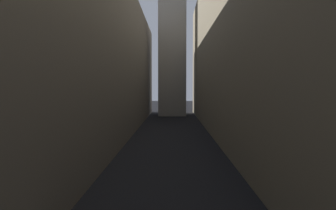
# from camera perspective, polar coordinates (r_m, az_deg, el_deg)

# --- Properties ---
(ground_plane) EXTENTS (264.00, 264.00, 0.00)m
(ground_plane) POSITION_cam_1_polar(r_m,az_deg,el_deg) (43.21, 0.53, -6.26)
(ground_plane) COLOR black
(building_block_left) EXTENTS (13.14, 108.00, 20.99)m
(building_block_left) POSITION_cam_1_polar(r_m,az_deg,el_deg) (46.45, -14.64, 7.27)
(building_block_left) COLOR #60594F
(building_block_left) RESTS_ON ground
(building_block_right) EXTENTS (15.05, 108.00, 25.88)m
(building_block_right) POSITION_cam_1_polar(r_m,az_deg,el_deg) (46.87, 16.95, 10.20)
(building_block_right) COLOR gray
(building_block_right) RESTS_ON ground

